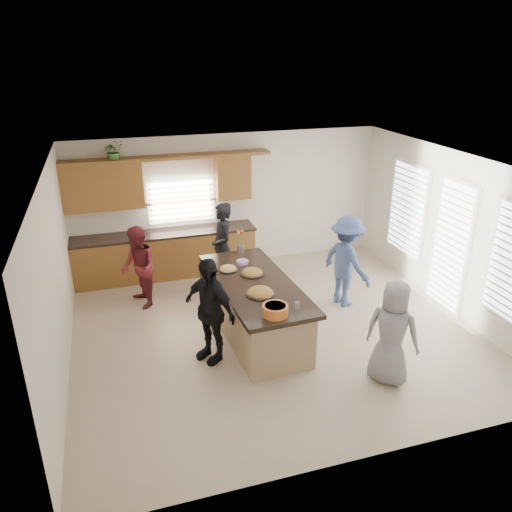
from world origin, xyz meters
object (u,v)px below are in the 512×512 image
object	(u,v)px
salad_bowl	(275,310)
woman_right_front	(392,333)
woman_left_front	(209,310)
woman_right_back	(347,261)
island	(255,309)
woman_left_mid	(139,268)
woman_left_back	(223,247)

from	to	relation	value
salad_bowl	woman_right_front	world-z (taller)	woman_right_front
woman_left_front	woman_right_back	world-z (taller)	woman_right_back
island	woman_right_front	distance (m)	2.28
woman_left_mid	woman_right_back	bearing A→B (deg)	61.37
woman_left_front	island	bearing A→B (deg)	86.64
salad_bowl	woman_left_front	size ratio (longest dim) A/B	0.22
salad_bowl	woman_left_back	world-z (taller)	woman_left_back
salad_bowl	woman_right_back	bearing A→B (deg)	40.39
woman_right_back	woman_left_mid	bearing A→B (deg)	56.85
salad_bowl	woman_left_front	bearing A→B (deg)	141.97
island	salad_bowl	size ratio (longest dim) A/B	7.57
woman_right_back	woman_left_back	bearing A→B (deg)	40.77
woman_right_back	woman_right_front	world-z (taller)	woman_right_back
woman_left_mid	woman_left_back	bearing A→B (deg)	85.14
woman_left_mid	woman_right_front	xyz separation A→B (m)	(3.15, -3.29, 0.02)
island	woman_right_front	world-z (taller)	woman_right_front
woman_right_back	woman_left_front	bearing A→B (deg)	92.89
salad_bowl	woman_right_back	xyz separation A→B (m)	(1.92, 1.63, -0.19)
woman_left_mid	woman_right_front	size ratio (longest dim) A/B	0.98
woman_left_back	woman_left_mid	size ratio (longest dim) A/B	1.15
woman_left_back	woman_left_front	world-z (taller)	woman_left_back
salad_bowl	woman_right_front	size ratio (longest dim) A/B	0.24
salad_bowl	woman_left_front	xyz separation A→B (m)	(-0.81, 0.63, -0.21)
salad_bowl	woman_left_back	bearing A→B (deg)	91.37
woman_left_back	salad_bowl	bearing A→B (deg)	-0.86
salad_bowl	woman_left_mid	distance (m)	3.14
salad_bowl	woman_left_front	distance (m)	1.04
island	woman_left_mid	size ratio (longest dim) A/B	1.83
island	salad_bowl	xyz separation A→B (m)	(-0.04, -1.10, 0.58)
salad_bowl	woman_left_back	distance (m)	2.88
woman_left_back	island	bearing A→B (deg)	1.29
island	woman_left_front	world-z (taller)	woman_left_front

